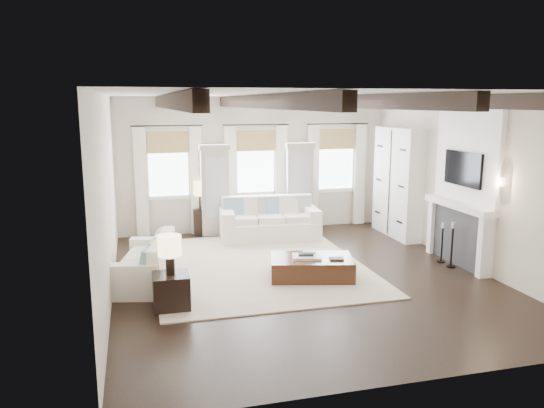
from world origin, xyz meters
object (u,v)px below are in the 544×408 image
object	(u,v)px
side_table_front	(171,291)
side_table_back	(202,221)
ottoman	(311,268)
sofa_back	(269,222)
sofa_left	(147,265)

from	to	relation	value
side_table_front	side_table_back	size ratio (longest dim) A/B	0.85
ottoman	side_table_front	bearing A→B (deg)	-148.37
ottoman	sofa_back	bearing A→B (deg)	104.74
ottoman	side_table_back	world-z (taller)	side_table_back
side_table_front	side_table_back	world-z (taller)	side_table_back
sofa_left	ottoman	world-z (taller)	sofa_left
sofa_left	side_table_front	world-z (taller)	sofa_left
sofa_left	side_table_front	size ratio (longest dim) A/B	3.73
ottoman	side_table_back	bearing A→B (deg)	125.70
sofa_back	sofa_left	bearing A→B (deg)	-139.35
ottoman	side_table_back	distance (m)	3.96
sofa_back	ottoman	world-z (taller)	sofa_back
sofa_left	side_table_back	size ratio (longest dim) A/B	3.19
sofa_back	sofa_left	size ratio (longest dim) A/B	1.15
sofa_back	side_table_back	xyz separation A→B (m)	(-1.43, 0.80, -0.08)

